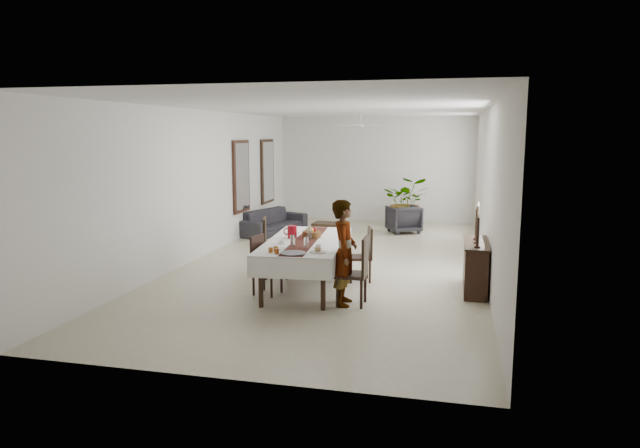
# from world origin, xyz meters

# --- Properties ---
(floor) EXTENTS (6.00, 12.00, 0.00)m
(floor) POSITION_xyz_m (0.00, 0.00, 0.00)
(floor) COLOR beige
(floor) RESTS_ON ground
(ceiling) EXTENTS (6.00, 12.00, 0.02)m
(ceiling) POSITION_xyz_m (0.00, 0.00, 3.20)
(ceiling) COLOR silver
(ceiling) RESTS_ON wall_back
(wall_back) EXTENTS (6.00, 0.02, 3.20)m
(wall_back) POSITION_xyz_m (0.00, 6.00, 1.60)
(wall_back) COLOR silver
(wall_back) RESTS_ON floor
(wall_front) EXTENTS (6.00, 0.02, 3.20)m
(wall_front) POSITION_xyz_m (0.00, -6.00, 1.60)
(wall_front) COLOR silver
(wall_front) RESTS_ON floor
(wall_left) EXTENTS (0.02, 12.00, 3.20)m
(wall_left) POSITION_xyz_m (-3.00, 0.00, 1.60)
(wall_left) COLOR silver
(wall_left) RESTS_ON floor
(wall_right) EXTENTS (0.02, 12.00, 3.20)m
(wall_right) POSITION_xyz_m (3.00, 0.00, 1.60)
(wall_right) COLOR silver
(wall_right) RESTS_ON floor
(dining_table_top) EXTENTS (1.33, 2.76, 0.06)m
(dining_table_top) POSITION_xyz_m (-0.12, -2.09, 0.81)
(dining_table_top) COLOR black
(dining_table_top) RESTS_ON table_leg_fl
(table_leg_fl) EXTENTS (0.08, 0.08, 0.78)m
(table_leg_fl) POSITION_xyz_m (-0.50, -3.40, 0.39)
(table_leg_fl) COLOR black
(table_leg_fl) RESTS_ON floor
(table_leg_fr) EXTENTS (0.08, 0.08, 0.78)m
(table_leg_fr) POSITION_xyz_m (0.48, -3.32, 0.39)
(table_leg_fr) COLOR black
(table_leg_fr) RESTS_ON floor
(table_leg_bl) EXTENTS (0.08, 0.08, 0.78)m
(table_leg_bl) POSITION_xyz_m (-0.71, -0.86, 0.39)
(table_leg_bl) COLOR black
(table_leg_bl) RESTS_ON floor
(table_leg_br) EXTENTS (0.08, 0.08, 0.78)m
(table_leg_br) POSITION_xyz_m (0.27, -0.78, 0.39)
(table_leg_br) COLOR black
(table_leg_br) RESTS_ON floor
(tablecloth_top) EXTENTS (1.54, 2.97, 0.01)m
(tablecloth_top) POSITION_xyz_m (-0.12, -2.09, 0.84)
(tablecloth_top) COLOR white
(tablecloth_top) RESTS_ON dining_table_top
(tablecloth_drape_left) EXTENTS (0.24, 2.87, 0.33)m
(tablecloth_drape_left) POSITION_xyz_m (-0.77, -2.14, 0.68)
(tablecloth_drape_left) COLOR white
(tablecloth_drape_left) RESTS_ON dining_table_top
(tablecloth_drape_right) EXTENTS (0.24, 2.87, 0.33)m
(tablecloth_drape_right) POSITION_xyz_m (0.53, -2.04, 0.68)
(tablecloth_drape_right) COLOR silver
(tablecloth_drape_right) RESTS_ON dining_table_top
(tablecloth_drape_near) EXTENTS (1.31, 0.12, 0.33)m
(tablecloth_drape_near) POSITION_xyz_m (0.00, -3.52, 0.68)
(tablecloth_drape_near) COLOR white
(tablecloth_drape_near) RESTS_ON dining_table_top
(tablecloth_drape_far) EXTENTS (1.31, 0.12, 0.33)m
(tablecloth_drape_far) POSITION_xyz_m (-0.23, -0.66, 0.68)
(tablecloth_drape_far) COLOR silver
(tablecloth_drape_far) RESTS_ON dining_table_top
(table_runner) EXTENTS (0.61, 2.81, 0.00)m
(table_runner) POSITION_xyz_m (-0.12, -2.09, 0.85)
(table_runner) COLOR #592219
(table_runner) RESTS_ON tablecloth_top
(red_pitcher) EXTENTS (0.18, 0.18, 0.22)m
(red_pitcher) POSITION_xyz_m (-0.41, -1.95, 0.96)
(red_pitcher) COLOR maroon
(red_pitcher) RESTS_ON tablecloth_top
(pitcher_handle) EXTENTS (0.14, 0.03, 0.13)m
(pitcher_handle) POSITION_xyz_m (-0.50, -1.95, 0.96)
(pitcher_handle) COLOR maroon
(pitcher_handle) RESTS_ON red_pitcher
(wine_glass_near) EXTENTS (0.08, 0.08, 0.19)m
(wine_glass_near) POSITION_xyz_m (0.08, -2.80, 0.94)
(wine_glass_near) COLOR white
(wine_glass_near) RESTS_ON tablecloth_top
(wine_glass_mid) EXTENTS (0.08, 0.08, 0.19)m
(wine_glass_mid) POSITION_xyz_m (-0.18, -2.71, 0.94)
(wine_glass_mid) COLOR silver
(wine_glass_mid) RESTS_ON tablecloth_top
(wine_glass_far) EXTENTS (0.08, 0.08, 0.19)m
(wine_glass_far) POSITION_xyz_m (-0.06, -2.03, 0.94)
(wine_glass_far) COLOR white
(wine_glass_far) RESTS_ON tablecloth_top
(teacup_right) EXTENTS (0.10, 0.10, 0.07)m
(teacup_right) POSITION_xyz_m (0.27, -2.73, 0.88)
(teacup_right) COLOR white
(teacup_right) RESTS_ON saucer_right
(saucer_right) EXTENTS (0.17, 0.17, 0.01)m
(saucer_right) POSITION_xyz_m (0.27, -2.73, 0.86)
(saucer_right) COLOR silver
(saucer_right) RESTS_ON tablecloth_top
(teacup_left) EXTENTS (0.10, 0.10, 0.07)m
(teacup_left) POSITION_xyz_m (-0.42, -2.51, 0.88)
(teacup_left) COLOR white
(teacup_left) RESTS_ON saucer_left
(saucer_left) EXTENTS (0.17, 0.17, 0.01)m
(saucer_left) POSITION_xyz_m (-0.42, -2.51, 0.86)
(saucer_left) COLOR white
(saucer_left) RESTS_ON tablecloth_top
(plate_near_right) EXTENTS (0.27, 0.27, 0.02)m
(plate_near_right) POSITION_xyz_m (0.33, -3.06, 0.86)
(plate_near_right) COLOR silver
(plate_near_right) RESTS_ON tablecloth_top
(bread_near_right) EXTENTS (0.10, 0.10, 0.10)m
(bread_near_right) POSITION_xyz_m (0.33, -3.06, 0.89)
(bread_near_right) COLOR tan
(bread_near_right) RESTS_ON plate_near_right
(plate_near_left) EXTENTS (0.27, 0.27, 0.02)m
(plate_near_left) POSITION_xyz_m (-0.38, -2.95, 0.86)
(plate_near_left) COLOR white
(plate_near_left) RESTS_ON tablecloth_top
(plate_far_left) EXTENTS (0.27, 0.27, 0.02)m
(plate_far_left) POSITION_xyz_m (-0.52, -1.51, 0.86)
(plate_far_left) COLOR white
(plate_far_left) RESTS_ON tablecloth_top
(serving_tray) EXTENTS (0.40, 0.40, 0.02)m
(serving_tray) POSITION_xyz_m (-0.02, -3.26, 0.86)
(serving_tray) COLOR #47484D
(serving_tray) RESTS_ON tablecloth_top
(jam_jar_a) EXTENTS (0.07, 0.07, 0.08)m
(jam_jar_a) POSITION_xyz_m (-0.26, -3.31, 0.89)
(jam_jar_a) COLOR #8E3F14
(jam_jar_a) RESTS_ON tablecloth_top
(jam_jar_b) EXTENTS (0.07, 0.07, 0.08)m
(jam_jar_b) POSITION_xyz_m (-0.38, -3.25, 0.89)
(jam_jar_b) COLOR #9B4E16
(jam_jar_b) RESTS_ON tablecloth_top
(jam_jar_c) EXTENTS (0.07, 0.07, 0.08)m
(jam_jar_c) POSITION_xyz_m (-0.33, -3.14, 0.89)
(jam_jar_c) COLOR #945E15
(jam_jar_c) RESTS_ON tablecloth_top
(fruit_basket) EXTENTS (0.33, 0.33, 0.11)m
(fruit_basket) POSITION_xyz_m (-0.08, -1.81, 0.90)
(fruit_basket) COLOR brown
(fruit_basket) RESTS_ON tablecloth_top
(fruit_red) EXTENTS (0.10, 0.10, 0.10)m
(fruit_red) POSITION_xyz_m (-0.05, -1.78, 0.99)
(fruit_red) COLOR maroon
(fruit_red) RESTS_ON fruit_basket
(fruit_green) EXTENTS (0.09, 0.09, 0.09)m
(fruit_green) POSITION_xyz_m (-0.13, -1.78, 0.99)
(fruit_green) COLOR olive
(fruit_green) RESTS_ON fruit_basket
(fruit_yellow) EXTENTS (0.09, 0.09, 0.09)m
(fruit_yellow) POSITION_xyz_m (-0.08, -1.86, 0.99)
(fruit_yellow) COLOR gold
(fruit_yellow) RESTS_ON fruit_basket
(chair_right_near_seat) EXTENTS (0.47, 0.47, 0.05)m
(chair_right_near_seat) POSITION_xyz_m (0.85, -2.93, 0.49)
(chair_right_near_seat) COLOR black
(chair_right_near_seat) RESTS_ON chair_right_near_leg_fl
(chair_right_near_leg_fl) EXTENTS (0.05, 0.05, 0.46)m
(chair_right_near_leg_fl) POSITION_xyz_m (1.04, -3.12, 0.23)
(chair_right_near_leg_fl) COLOR black
(chair_right_near_leg_fl) RESTS_ON floor
(chair_right_near_leg_fr) EXTENTS (0.05, 0.05, 0.46)m
(chair_right_near_leg_fr) POSITION_xyz_m (1.04, -2.74, 0.23)
(chair_right_near_leg_fr) COLOR black
(chair_right_near_leg_fr) RESTS_ON floor
(chair_right_near_leg_bl) EXTENTS (0.05, 0.05, 0.46)m
(chair_right_near_leg_bl) POSITION_xyz_m (0.66, -3.12, 0.23)
(chair_right_near_leg_bl) COLOR black
(chair_right_near_leg_bl) RESTS_ON floor
(chair_right_near_leg_br) EXTENTS (0.05, 0.05, 0.46)m
(chair_right_near_leg_br) POSITION_xyz_m (0.66, -2.74, 0.23)
(chair_right_near_leg_br) COLOR black
(chair_right_near_leg_br) RESTS_ON floor
(chair_right_near_back) EXTENTS (0.04, 0.46, 0.59)m
(chair_right_near_back) POSITION_xyz_m (1.06, -2.93, 0.80)
(chair_right_near_back) COLOR black
(chair_right_near_back) RESTS_ON chair_right_near_seat
(chair_right_far_seat) EXTENTS (0.53, 0.53, 0.05)m
(chair_right_far_seat) POSITION_xyz_m (0.73, -1.44, 0.44)
(chair_right_far_seat) COLOR black
(chair_right_far_seat) RESTS_ON chair_right_far_leg_fl
(chair_right_far_leg_fl) EXTENTS (0.05, 0.05, 0.42)m
(chair_right_far_leg_fl) POSITION_xyz_m (0.94, -1.56, 0.21)
(chair_right_far_leg_fl) COLOR black
(chair_right_far_leg_fl) RESTS_ON floor
(chair_right_far_leg_fr) EXTENTS (0.05, 0.05, 0.42)m
(chair_right_far_leg_fr) POSITION_xyz_m (0.84, -1.23, 0.21)
(chair_right_far_leg_fr) COLOR black
(chair_right_far_leg_fr) RESTS_ON floor
(chair_right_far_leg_bl) EXTENTS (0.05, 0.05, 0.42)m
(chair_right_far_leg_bl) POSITION_xyz_m (0.61, -1.66, 0.21)
(chair_right_far_leg_bl) COLOR black
(chair_right_far_leg_bl) RESTS_ON floor
(chair_right_far_leg_br) EXTENTS (0.05, 0.05, 0.42)m
(chair_right_far_leg_br) POSITION_xyz_m (0.51, -1.33, 0.21)
(chair_right_far_leg_br) COLOR black
(chair_right_far_leg_br) RESTS_ON floor
(chair_right_far_back) EXTENTS (0.16, 0.42, 0.54)m
(chair_right_far_back) POSITION_xyz_m (0.91, -1.39, 0.73)
(chair_right_far_back) COLOR black
(chair_right_far_back) RESTS_ON chair_right_far_seat
(chair_left_near_seat) EXTENTS (0.50, 0.50, 0.05)m
(chair_left_near_seat) POSITION_xyz_m (-0.64, -2.66, 0.44)
(chair_left_near_seat) COLOR black
(chair_left_near_seat) RESTS_ON chair_left_near_leg_fl
(chair_left_near_leg_fl) EXTENTS (0.05, 0.05, 0.42)m
(chair_left_near_leg_fl) POSITION_xyz_m (-0.78, -2.46, 0.21)
(chair_left_near_leg_fl) COLOR black
(chair_left_near_leg_fl) RESTS_ON floor
(chair_left_near_leg_fr) EXTENTS (0.05, 0.05, 0.42)m
(chair_left_near_leg_fr) POSITION_xyz_m (-0.84, -2.80, 0.21)
(chair_left_near_leg_fr) COLOR black
(chair_left_near_leg_fr) RESTS_ON floor
(chair_left_near_leg_bl) EXTENTS (0.05, 0.05, 0.42)m
(chair_left_near_leg_bl) POSITION_xyz_m (-0.44, -2.52, 0.21)
(chair_left_near_leg_bl) COLOR black
(chair_left_near_leg_bl) RESTS_ON floor
(chair_left_near_leg_br) EXTENTS (0.05, 0.05, 0.42)m
(chair_left_near_leg_br) POSITION_xyz_m (-0.50, -2.86, 0.21)
(chair_left_near_leg_br) COLOR black
(chair_left_near_leg_br) RESTS_ON floor
(chair_left_near_back) EXTENTS (0.12, 0.42, 0.54)m
(chair_left_near_back) POSITION_xyz_m (-0.83, -2.62, 0.73)
(chair_left_near_back) COLOR black
(chair_left_near_back) RESTS_ON chair_left_near_seat
(chair_left_far_seat) EXTENTS (0.59, 0.59, 0.05)m
(chair_left_far_seat) POSITION_xyz_m (-0.84, -1.52, 0.50)
(chair_left_far_seat) COLOR black
(chair_left_far_seat) RESTS_ON chair_left_far_leg_fl
(chair_left_far_leg_fl) EXTENTS (0.06, 0.06, 0.47)m
(chair_left_far_leg_fl) POSITION_xyz_m (-1.09, -1.38, 0.24)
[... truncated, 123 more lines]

